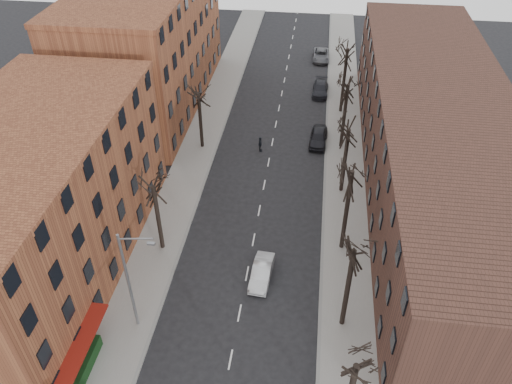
% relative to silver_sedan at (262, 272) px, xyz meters
% --- Properties ---
extents(sidewalk_left, '(4.00, 90.00, 0.15)m').
position_rel_silver_sedan_xyz_m(sidewalk_left, '(-9.23, 19.34, -0.62)').
color(sidewalk_left, gray).
rests_on(sidewalk_left, ground).
extents(sidewalk_right, '(4.00, 90.00, 0.15)m').
position_rel_silver_sedan_xyz_m(sidewalk_right, '(6.77, 19.34, -0.62)').
color(sidewalk_right, gray).
rests_on(sidewalk_right, ground).
extents(building_left_near, '(12.00, 26.00, 12.00)m').
position_rel_silver_sedan_xyz_m(building_left_near, '(-17.23, -0.66, 5.31)').
color(building_left_near, brown).
rests_on(building_left_near, ground).
extents(building_left_far, '(12.00, 28.00, 14.00)m').
position_rel_silver_sedan_xyz_m(building_left_far, '(-17.23, 28.34, 6.31)').
color(building_left_far, brown).
rests_on(building_left_far, ground).
extents(building_right, '(12.00, 50.00, 10.00)m').
position_rel_silver_sedan_xyz_m(building_right, '(14.77, 14.34, 4.31)').
color(building_right, '#482B21').
rests_on(building_right, ground).
extents(awning_left, '(1.20, 7.00, 0.15)m').
position_rel_silver_sedan_xyz_m(awning_left, '(-10.63, -9.66, -0.69)').
color(awning_left, maroon).
rests_on(awning_left, ground).
extents(hedge, '(0.80, 6.00, 1.00)m').
position_rel_silver_sedan_xyz_m(hedge, '(-10.73, -10.66, -0.04)').
color(hedge, '#133616').
rests_on(hedge, sidewalk_left).
extents(tree_right_b, '(5.20, 5.20, 10.80)m').
position_rel_silver_sedan_xyz_m(tree_right_b, '(6.37, -3.66, -0.69)').
color(tree_right_b, black).
rests_on(tree_right_b, ground).
extents(tree_right_c, '(5.20, 5.20, 11.60)m').
position_rel_silver_sedan_xyz_m(tree_right_c, '(6.37, 4.34, -0.69)').
color(tree_right_c, black).
rests_on(tree_right_c, ground).
extents(tree_right_d, '(5.20, 5.20, 10.00)m').
position_rel_silver_sedan_xyz_m(tree_right_d, '(6.37, 12.34, -0.69)').
color(tree_right_d, black).
rests_on(tree_right_d, ground).
extents(tree_right_e, '(5.20, 5.20, 10.80)m').
position_rel_silver_sedan_xyz_m(tree_right_e, '(6.37, 20.34, -0.69)').
color(tree_right_e, black).
rests_on(tree_right_e, ground).
extents(tree_right_f, '(5.20, 5.20, 11.60)m').
position_rel_silver_sedan_xyz_m(tree_right_f, '(6.37, 28.34, -0.69)').
color(tree_right_f, black).
rests_on(tree_right_f, ground).
extents(tree_left_a, '(5.20, 5.20, 9.50)m').
position_rel_silver_sedan_xyz_m(tree_left_a, '(-8.83, 2.34, -0.69)').
color(tree_left_a, black).
rests_on(tree_left_a, ground).
extents(tree_left_b, '(5.20, 5.20, 9.50)m').
position_rel_silver_sedan_xyz_m(tree_left_b, '(-8.83, 18.34, -0.69)').
color(tree_left_b, black).
rests_on(tree_left_b, ground).
extents(streetlight, '(2.45, 0.22, 9.03)m').
position_rel_silver_sedan_xyz_m(streetlight, '(-8.26, -5.66, 4.32)').
color(streetlight, slate).
rests_on(streetlight, ground).
extents(silver_sedan, '(1.74, 4.28, 1.38)m').
position_rel_silver_sedan_xyz_m(silver_sedan, '(0.00, 0.00, 0.00)').
color(silver_sedan, '#B8BBC0').
rests_on(silver_sedan, ground).
extents(parked_car_near, '(2.14, 4.76, 1.59)m').
position_rel_silver_sedan_xyz_m(parked_car_near, '(3.86, 20.79, 0.10)').
color(parked_car_near, black).
rests_on(parked_car_near, ground).
extents(parked_car_mid, '(2.08, 4.89, 1.41)m').
position_rel_silver_sedan_xyz_m(parked_car_mid, '(3.74, 32.92, 0.01)').
color(parked_car_mid, black).
rests_on(parked_car_mid, ground).
extents(parked_car_far, '(2.42, 5.10, 1.40)m').
position_rel_silver_sedan_xyz_m(parked_car_far, '(3.52, 43.85, 0.01)').
color(parked_car_far, '#58595F').
rests_on(parked_car_far, ground).
extents(pedestrian_crossing, '(0.51, 1.06, 1.75)m').
position_rel_silver_sedan_xyz_m(pedestrian_crossing, '(-2.39, 18.39, 0.18)').
color(pedestrian_crossing, black).
rests_on(pedestrian_crossing, ground).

